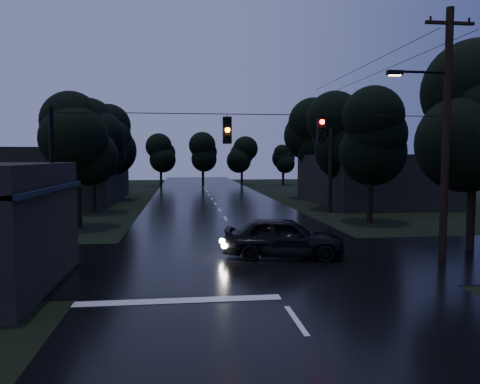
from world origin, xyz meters
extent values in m
cube|color=black|center=(0.00, 30.00, 0.00)|extent=(12.00, 120.00, 0.02)
cube|color=black|center=(0.00, 12.00, 0.00)|extent=(60.00, 9.00, 0.02)
cube|color=black|center=(-7.00, 9.00, 3.20)|extent=(0.30, 7.00, 0.15)
cylinder|color=black|center=(-7.20, 6.00, 1.50)|extent=(0.10, 0.10, 3.00)
cylinder|color=black|center=(-7.20, 12.00, 1.50)|extent=(0.10, 0.10, 3.00)
cube|color=#EFAF5F|center=(-7.05, 7.50, 2.50)|extent=(0.06, 1.60, 0.50)
cube|color=#EFAF5F|center=(-7.05, 10.20, 2.50)|extent=(0.06, 1.20, 0.50)
cube|color=black|center=(14.00, 34.00, 2.20)|extent=(10.00, 14.00, 4.40)
cube|color=black|center=(-14.00, 40.00, 2.50)|extent=(10.00, 16.00, 5.00)
cylinder|color=black|center=(7.50, 11.00, 5.00)|extent=(0.30, 0.30, 10.00)
cube|color=black|center=(7.50, 11.00, 9.40)|extent=(2.00, 0.12, 0.12)
cylinder|color=black|center=(6.40, 11.00, 7.50)|extent=(2.20, 0.10, 0.10)
cube|color=black|center=(5.30, 11.00, 7.45)|extent=(0.60, 0.25, 0.18)
cube|color=#FFB266|center=(5.30, 11.00, 7.35)|extent=(0.45, 0.18, 0.03)
cylinder|color=black|center=(8.30, 28.00, 3.75)|extent=(0.30, 0.30, 7.50)
cube|color=black|center=(8.30, 28.00, 6.90)|extent=(2.00, 0.12, 0.12)
cylinder|color=black|center=(-7.50, 11.00, 3.00)|extent=(0.18, 0.18, 6.00)
cylinder|color=black|center=(0.00, 11.00, 5.80)|extent=(15.00, 0.03, 0.03)
cube|color=black|center=(-1.20, 11.00, 5.20)|extent=(0.32, 0.25, 1.00)
sphere|color=orange|center=(-1.20, 10.85, 5.20)|extent=(0.18, 0.18, 0.18)
cube|color=black|center=(2.40, 11.00, 5.20)|extent=(0.32, 0.25, 1.00)
sphere|color=#FF0C07|center=(2.40, 10.85, 5.20)|extent=(0.18, 0.18, 0.18)
cylinder|color=black|center=(10.00, 13.00, 1.40)|extent=(0.36, 0.36, 2.80)
sphere|color=black|center=(10.00, 13.00, 4.80)|extent=(4.48, 4.48, 4.48)
sphere|color=black|center=(10.00, 13.00, 6.00)|extent=(4.48, 4.48, 4.48)
sphere|color=black|center=(10.00, 13.00, 7.20)|extent=(4.48, 4.48, 4.48)
cylinder|color=black|center=(-9.00, 22.00, 1.22)|extent=(0.36, 0.36, 2.45)
sphere|color=black|center=(-9.00, 22.00, 4.20)|extent=(3.92, 3.92, 3.92)
sphere|color=black|center=(-9.00, 22.00, 5.25)|extent=(3.92, 3.92, 3.92)
sphere|color=black|center=(-9.00, 22.00, 6.30)|extent=(3.92, 3.92, 3.92)
cylinder|color=black|center=(-9.60, 30.00, 1.31)|extent=(0.36, 0.36, 2.62)
sphere|color=black|center=(-9.60, 30.00, 4.50)|extent=(4.20, 4.20, 4.20)
sphere|color=black|center=(-9.60, 30.00, 5.62)|extent=(4.20, 4.20, 4.20)
sphere|color=black|center=(-9.60, 30.00, 6.75)|extent=(4.20, 4.20, 4.20)
cylinder|color=black|center=(-10.20, 40.00, 1.40)|extent=(0.36, 0.36, 2.80)
sphere|color=black|center=(-10.20, 40.00, 4.80)|extent=(4.48, 4.48, 4.48)
sphere|color=black|center=(-10.20, 40.00, 6.00)|extent=(4.48, 4.48, 4.48)
sphere|color=black|center=(-10.20, 40.00, 7.20)|extent=(4.48, 4.48, 4.48)
cylinder|color=black|center=(9.00, 22.00, 1.31)|extent=(0.36, 0.36, 2.62)
sphere|color=black|center=(9.00, 22.00, 4.50)|extent=(4.20, 4.20, 4.20)
sphere|color=black|center=(9.00, 22.00, 5.62)|extent=(4.20, 4.20, 4.20)
sphere|color=black|center=(9.00, 22.00, 6.75)|extent=(4.20, 4.20, 4.20)
cylinder|color=black|center=(9.60, 30.00, 1.40)|extent=(0.36, 0.36, 2.80)
sphere|color=black|center=(9.60, 30.00, 4.80)|extent=(4.48, 4.48, 4.48)
sphere|color=black|center=(9.60, 30.00, 6.00)|extent=(4.48, 4.48, 4.48)
sphere|color=black|center=(9.60, 30.00, 7.20)|extent=(4.48, 4.48, 4.48)
cylinder|color=black|center=(10.20, 40.00, 1.49)|extent=(0.36, 0.36, 2.97)
sphere|color=black|center=(10.20, 40.00, 5.10)|extent=(4.76, 4.76, 4.76)
sphere|color=black|center=(10.20, 40.00, 6.38)|extent=(4.76, 4.76, 4.76)
sphere|color=black|center=(10.20, 40.00, 7.65)|extent=(4.76, 4.76, 4.76)
imported|color=black|center=(1.31, 12.54, 0.86)|extent=(5.32, 2.89, 1.72)
camera|label=1|loc=(-2.86, -6.45, 4.21)|focal=35.00mm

